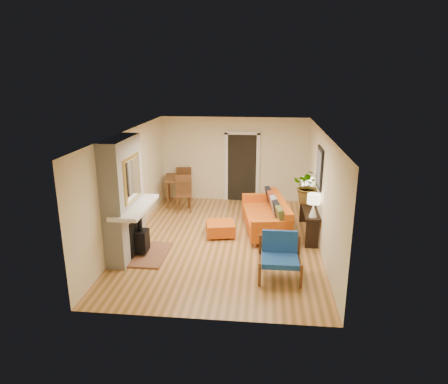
{
  "coord_description": "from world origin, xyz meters",
  "views": [
    {
      "loc": [
        0.93,
        -8.85,
        3.86
      ],
      "look_at": [
        0.0,
        0.2,
        1.15
      ],
      "focal_mm": 32.0,
      "sensor_mm": 36.0,
      "label": 1
    }
  ],
  "objects_px": {
    "dining_table": "(181,182)",
    "console_table": "(309,212)",
    "houseplant": "(309,186)",
    "lamp_far": "(307,185)",
    "ottoman": "(220,228)",
    "blue_chair": "(280,254)",
    "lamp_near": "(314,203)",
    "sofa": "(269,215)"
  },
  "relations": [
    {
      "from": "console_table",
      "to": "blue_chair",
      "type": "bearing_deg",
      "value": -109.47
    },
    {
      "from": "dining_table",
      "to": "ottoman",
      "type": "bearing_deg",
      "value": -58.48
    },
    {
      "from": "ottoman",
      "to": "houseplant",
      "type": "bearing_deg",
      "value": 16.04
    },
    {
      "from": "houseplant",
      "to": "console_table",
      "type": "bearing_deg",
      "value": -88.05
    },
    {
      "from": "lamp_near",
      "to": "lamp_far",
      "type": "bearing_deg",
      "value": 90.0
    },
    {
      "from": "houseplant",
      "to": "lamp_far",
      "type": "bearing_deg",
      "value": 88.75
    },
    {
      "from": "ottoman",
      "to": "houseplant",
      "type": "height_order",
      "value": "houseplant"
    },
    {
      "from": "lamp_near",
      "to": "ottoman",
      "type": "bearing_deg",
      "value": 169.41
    },
    {
      "from": "ottoman",
      "to": "lamp_near",
      "type": "height_order",
      "value": "lamp_near"
    },
    {
      "from": "console_table",
      "to": "houseplant",
      "type": "height_order",
      "value": "houseplant"
    },
    {
      "from": "console_table",
      "to": "lamp_far",
      "type": "height_order",
      "value": "lamp_far"
    },
    {
      "from": "ottoman",
      "to": "blue_chair",
      "type": "height_order",
      "value": "blue_chair"
    },
    {
      "from": "ottoman",
      "to": "lamp_near",
      "type": "relative_size",
      "value": 1.47
    },
    {
      "from": "blue_chair",
      "to": "houseplant",
      "type": "distance_m",
      "value": 2.71
    },
    {
      "from": "lamp_near",
      "to": "blue_chair",
      "type": "bearing_deg",
      "value": -117.86
    },
    {
      "from": "ottoman",
      "to": "blue_chair",
      "type": "relative_size",
      "value": 0.92
    },
    {
      "from": "ottoman",
      "to": "dining_table",
      "type": "distance_m",
      "value": 2.85
    },
    {
      "from": "dining_table",
      "to": "console_table",
      "type": "height_order",
      "value": "dining_table"
    },
    {
      "from": "ottoman",
      "to": "lamp_far",
      "type": "bearing_deg",
      "value": 26.44
    },
    {
      "from": "blue_chair",
      "to": "dining_table",
      "type": "height_order",
      "value": "dining_table"
    },
    {
      "from": "lamp_near",
      "to": "houseplant",
      "type": "bearing_deg",
      "value": 90.56
    },
    {
      "from": "dining_table",
      "to": "lamp_far",
      "type": "xyz_separation_m",
      "value": [
        3.64,
        -1.32,
        0.39
      ]
    },
    {
      "from": "dining_table",
      "to": "lamp_near",
      "type": "bearing_deg",
      "value": -37.59
    },
    {
      "from": "sofa",
      "to": "lamp_far",
      "type": "height_order",
      "value": "lamp_far"
    },
    {
      "from": "blue_chair",
      "to": "dining_table",
      "type": "relative_size",
      "value": 0.44
    },
    {
      "from": "lamp_near",
      "to": "houseplant",
      "type": "height_order",
      "value": "houseplant"
    },
    {
      "from": "blue_chair",
      "to": "console_table",
      "type": "bearing_deg",
      "value": 70.53
    },
    {
      "from": "blue_chair",
      "to": "dining_table",
      "type": "distance_m",
      "value": 5.15
    },
    {
      "from": "houseplant",
      "to": "sofa",
      "type": "bearing_deg",
      "value": -173.11
    },
    {
      "from": "ottoman",
      "to": "houseplant",
      "type": "distance_m",
      "value": 2.45
    },
    {
      "from": "ottoman",
      "to": "lamp_far",
      "type": "xyz_separation_m",
      "value": [
        2.17,
        1.08,
        0.87
      ]
    },
    {
      "from": "sofa",
      "to": "lamp_near",
      "type": "relative_size",
      "value": 4.42
    },
    {
      "from": "ottoman",
      "to": "lamp_near",
      "type": "bearing_deg",
      "value": -10.59
    },
    {
      "from": "console_table",
      "to": "houseplant",
      "type": "relative_size",
      "value": 2.08
    },
    {
      "from": "ottoman",
      "to": "console_table",
      "type": "xyz_separation_m",
      "value": [
        2.17,
        0.33,
        0.38
      ]
    },
    {
      "from": "sofa",
      "to": "lamp_far",
      "type": "relative_size",
      "value": 4.42
    },
    {
      "from": "sofa",
      "to": "console_table",
      "type": "height_order",
      "value": "sofa"
    },
    {
      "from": "blue_chair",
      "to": "lamp_near",
      "type": "bearing_deg",
      "value": 62.14
    },
    {
      "from": "ottoman",
      "to": "dining_table",
      "type": "relative_size",
      "value": 0.41
    },
    {
      "from": "sofa",
      "to": "blue_chair",
      "type": "xyz_separation_m",
      "value": [
        0.21,
        -2.39,
        0.07
      ]
    },
    {
      "from": "dining_table",
      "to": "houseplant",
      "type": "xyz_separation_m",
      "value": [
        3.63,
        -1.77,
        0.49
      ]
    },
    {
      "from": "blue_chair",
      "to": "houseplant",
      "type": "bearing_deg",
      "value": 72.88
    }
  ]
}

